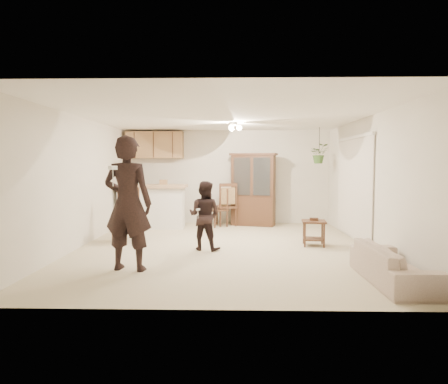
{
  "coord_description": "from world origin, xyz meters",
  "views": [
    {
      "loc": [
        0.2,
        -7.51,
        1.59
      ],
      "look_at": [
        0.0,
        0.4,
        1.04
      ],
      "focal_mm": 32.0,
      "sensor_mm": 36.0,
      "label": 1
    }
  ],
  "objects_px": {
    "china_hutch": "(253,190)",
    "side_table": "(314,233)",
    "child": "(204,214)",
    "chair_hutch_right": "(226,213)",
    "adult": "(128,211)",
    "sofa": "(393,256)",
    "chair_bar": "(126,227)",
    "chair_hutch_left": "(218,216)"
  },
  "relations": [
    {
      "from": "sofa",
      "to": "side_table",
      "type": "distance_m",
      "value": 2.5
    },
    {
      "from": "china_hutch",
      "to": "chair_hutch_right",
      "type": "bearing_deg",
      "value": -160.85
    },
    {
      "from": "sofa",
      "to": "adult",
      "type": "bearing_deg",
      "value": 81.08
    },
    {
      "from": "china_hutch",
      "to": "side_table",
      "type": "relative_size",
      "value": 3.42
    },
    {
      "from": "adult",
      "to": "side_table",
      "type": "bearing_deg",
      "value": -140.09
    },
    {
      "from": "china_hutch",
      "to": "side_table",
      "type": "xyz_separation_m",
      "value": [
        1.06,
        -2.59,
        -0.67
      ]
    },
    {
      "from": "sofa",
      "to": "side_table",
      "type": "xyz_separation_m",
      "value": [
        -0.58,
        2.43,
        -0.11
      ]
    },
    {
      "from": "chair_hutch_right",
      "to": "adult",
      "type": "bearing_deg",
      "value": 57.53
    },
    {
      "from": "china_hutch",
      "to": "side_table",
      "type": "height_order",
      "value": "china_hutch"
    },
    {
      "from": "child",
      "to": "side_table",
      "type": "xyz_separation_m",
      "value": [
        2.11,
        0.42,
        -0.42
      ]
    },
    {
      "from": "side_table",
      "to": "china_hutch",
      "type": "bearing_deg",
      "value": 112.16
    },
    {
      "from": "china_hutch",
      "to": "side_table",
      "type": "distance_m",
      "value": 2.88
    },
    {
      "from": "side_table",
      "to": "chair_hutch_right",
      "type": "relative_size",
      "value": 0.49
    },
    {
      "from": "side_table",
      "to": "chair_hutch_left",
      "type": "bearing_deg",
      "value": 129.84
    },
    {
      "from": "sofa",
      "to": "chair_hutch_left",
      "type": "bearing_deg",
      "value": 27.57
    },
    {
      "from": "adult",
      "to": "chair_hutch_left",
      "type": "relative_size",
      "value": 1.86
    },
    {
      "from": "chair_hutch_left",
      "to": "chair_hutch_right",
      "type": "height_order",
      "value": "chair_hutch_right"
    },
    {
      "from": "child",
      "to": "china_hutch",
      "type": "distance_m",
      "value": 3.2
    },
    {
      "from": "adult",
      "to": "china_hutch",
      "type": "bearing_deg",
      "value": -105.98
    },
    {
      "from": "china_hutch",
      "to": "chair_bar",
      "type": "distance_m",
      "value": 3.61
    },
    {
      "from": "child",
      "to": "china_hutch",
      "type": "bearing_deg",
      "value": -91.13
    },
    {
      "from": "chair_hutch_right",
      "to": "side_table",
      "type": "bearing_deg",
      "value": 109.61
    },
    {
      "from": "sofa",
      "to": "chair_hutch_left",
      "type": "xyz_separation_m",
      "value": [
        -2.56,
        4.8,
        -0.09
      ]
    },
    {
      "from": "chair_bar",
      "to": "chair_hutch_right",
      "type": "height_order",
      "value": "chair_hutch_right"
    },
    {
      "from": "chair_hutch_left",
      "to": "chair_hutch_right",
      "type": "relative_size",
      "value": 0.87
    },
    {
      "from": "chair_hutch_left",
      "to": "chair_hutch_right",
      "type": "bearing_deg",
      "value": 96.65
    },
    {
      "from": "adult",
      "to": "side_table",
      "type": "distance_m",
      "value": 3.72
    },
    {
      "from": "adult",
      "to": "china_hutch",
      "type": "distance_m",
      "value": 4.93
    },
    {
      "from": "side_table",
      "to": "chair_hutch_right",
      "type": "height_order",
      "value": "chair_hutch_right"
    },
    {
      "from": "sofa",
      "to": "chair_hutch_right",
      "type": "bearing_deg",
      "value": 24.71
    },
    {
      "from": "child",
      "to": "chair_hutch_left",
      "type": "bearing_deg",
      "value": -74.5
    },
    {
      "from": "side_table",
      "to": "chair_bar",
      "type": "height_order",
      "value": "chair_bar"
    },
    {
      "from": "adult",
      "to": "chair_bar",
      "type": "relative_size",
      "value": 1.62
    },
    {
      "from": "chair_bar",
      "to": "side_table",
      "type": "bearing_deg",
      "value": -2.35
    },
    {
      "from": "sofa",
      "to": "chair_bar",
      "type": "bearing_deg",
      "value": 57.48
    },
    {
      "from": "sofa",
      "to": "china_hutch",
      "type": "distance_m",
      "value": 5.31
    },
    {
      "from": "china_hutch",
      "to": "chair_bar",
      "type": "xyz_separation_m",
      "value": [
        -2.73,
        -2.29,
        -0.61
      ]
    },
    {
      "from": "chair_bar",
      "to": "sofa",
      "type": "bearing_deg",
      "value": -29.81
    },
    {
      "from": "sofa",
      "to": "child",
      "type": "height_order",
      "value": "child"
    },
    {
      "from": "sofa",
      "to": "china_hutch",
      "type": "bearing_deg",
      "value": 17.55
    },
    {
      "from": "chair_bar",
      "to": "adult",
      "type": "bearing_deg",
      "value": -71.51
    },
    {
      "from": "chair_hutch_right",
      "to": "chair_hutch_left",
      "type": "bearing_deg",
      "value": 23.18
    }
  ]
}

